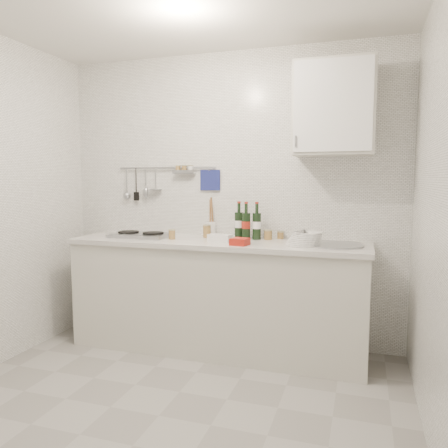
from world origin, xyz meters
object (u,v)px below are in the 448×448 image
Objects in this scene: plate_stack_hob at (150,235)px; utensil_crock at (211,227)px; wine_bottles at (247,220)px; wall_cabinet at (334,109)px; plate_stack_sink at (305,239)px.

plate_stack_hob is 0.54m from utensil_crock.
wine_bottles is at bearing 8.65° from plate_stack_hob.
plate_stack_hob is 0.94× the size of wine_bottles.
wine_bottles is (-0.69, 0.04, -0.87)m from wall_cabinet.
utensil_crock reaches higher than plate_stack_sink.
plate_stack_sink is at bearing -138.15° from wall_cabinet.
wall_cabinet reaches higher than plate_stack_hob.
plate_stack_hob is 0.86m from wine_bottles.
wall_cabinet is 1.01m from plate_stack_sink.
plate_stack_hob is at bearing -155.46° from utensil_crock.
wine_bottles is at bearing 158.75° from plate_stack_sink.
plate_stack_sink is (1.35, -0.07, 0.04)m from plate_stack_hob.
wall_cabinet is at bearing 3.39° from plate_stack_hob.
plate_stack_hob is (-1.53, -0.09, -1.02)m from wall_cabinet.
wall_cabinet is 1.84m from plate_stack_hob.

